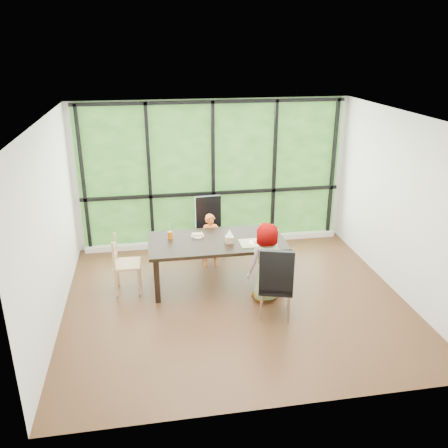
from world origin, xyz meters
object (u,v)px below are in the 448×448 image
(plate_near, at_px, (257,243))
(tissue_box, at_px, (229,240))
(chair_window_leather, at_px, (211,228))
(dining_table, at_px, (217,262))
(child_older, at_px, (265,262))
(green_cup, at_px, (274,241))
(orange_cup, at_px, (170,235))
(white_mug, at_px, (275,232))
(child_toddler, at_px, (211,241))
(chair_end_beech, at_px, (127,264))
(plate_far, at_px, (198,236))
(chair_interior_leather, at_px, (276,281))

(plate_near, height_order, tissue_box, tissue_box)
(chair_window_leather, bearing_deg, dining_table, -98.25)
(chair_window_leather, height_order, child_older, child_older)
(child_older, distance_m, tissue_box, 0.67)
(chair_window_leather, relative_size, green_cup, 10.48)
(orange_cup, bearing_deg, white_mug, -3.70)
(chair_window_leather, relative_size, plate_near, 4.05)
(child_toddler, xyz_separation_m, orange_cup, (-0.70, -0.45, 0.34))
(child_older, bearing_deg, chair_window_leather, -90.75)
(green_cup, bearing_deg, orange_cup, 162.35)
(chair_end_beech, xyz_separation_m, plate_far, (1.11, 0.20, 0.31))
(plate_far, height_order, white_mug, white_mug)
(child_toddler, height_order, tissue_box, child_toddler)
(chair_window_leather, height_order, chair_interior_leather, same)
(chair_window_leather, xyz_separation_m, orange_cup, (-0.76, -0.83, 0.27))
(tissue_box, bearing_deg, orange_cup, 160.11)
(tissue_box, bearing_deg, chair_end_beech, 175.14)
(white_mug, bearing_deg, plate_near, -140.32)
(child_older, bearing_deg, orange_cup, -50.66)
(dining_table, relative_size, plate_near, 7.89)
(dining_table, height_order, tissue_box, tissue_box)
(chair_interior_leather, relative_size, orange_cup, 9.34)
(tissue_box, bearing_deg, plate_far, 143.37)
(child_older, distance_m, green_cup, 0.41)
(orange_cup, distance_m, tissue_box, 0.94)
(white_mug, bearing_deg, child_toddler, 150.12)
(chair_end_beech, height_order, orange_cup, chair_end_beech)
(tissue_box, bearing_deg, green_cup, -14.57)
(plate_far, bearing_deg, plate_near, -26.17)
(child_toddler, bearing_deg, child_older, -62.81)
(chair_window_leather, bearing_deg, orange_cup, -137.79)
(plate_far, bearing_deg, child_toddler, 57.71)
(chair_end_beech, bearing_deg, green_cup, -95.91)
(chair_end_beech, bearing_deg, plate_far, -77.85)
(child_older, height_order, orange_cup, child_older)
(plate_near, bearing_deg, chair_window_leather, 113.71)
(orange_cup, bearing_deg, tissue_box, -19.89)
(child_toddler, distance_m, white_mug, 1.16)
(plate_far, xyz_separation_m, plate_near, (0.87, -0.43, 0.00))
(chair_window_leather, relative_size, plate_far, 5.29)
(child_toddler, distance_m, green_cup, 1.30)
(chair_end_beech, distance_m, green_cup, 2.27)
(child_older, bearing_deg, white_mug, -137.27)
(child_older, relative_size, white_mug, 14.92)
(child_toddler, relative_size, white_mug, 11.67)
(dining_table, distance_m, chair_interior_leather, 1.26)
(chair_window_leather, relative_size, child_older, 0.90)
(chair_end_beech, bearing_deg, white_mug, -86.20)
(dining_table, bearing_deg, chair_interior_leather, -57.74)
(white_mug, bearing_deg, tissue_box, -164.93)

